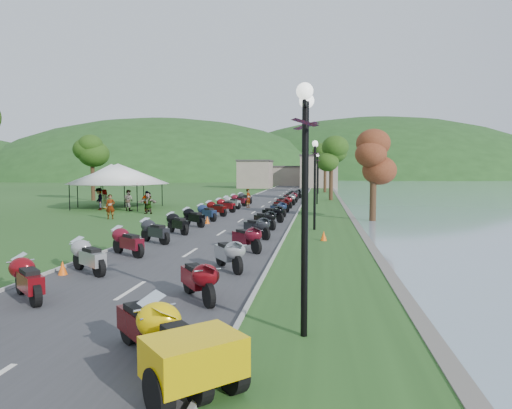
{
  "coord_description": "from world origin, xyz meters",
  "views": [
    {
      "loc": [
        5.32,
        -8.12,
        3.44
      ],
      "look_at": [
        1.38,
        19.72,
        1.3
      ],
      "focal_mm": 32.0,
      "sensor_mm": 36.0,
      "label": 1
    }
  ],
  "objects_px": {
    "streetlamp_near": "(305,216)",
    "vendor_tent_main": "(118,186)",
    "pedestrian_c": "(99,210)",
    "pedestrian_b": "(129,211)",
    "yellow_trike": "(174,346)",
    "pedestrian_a": "(111,219)"
  },
  "relations": [
    {
      "from": "streetlamp_near",
      "to": "pedestrian_c",
      "type": "bearing_deg",
      "value": 123.94
    },
    {
      "from": "yellow_trike",
      "to": "pedestrian_c",
      "type": "xyz_separation_m",
      "value": [
        -16.44,
        29.75,
        -0.6
      ]
    },
    {
      "from": "streetlamp_near",
      "to": "pedestrian_a",
      "type": "distance_m",
      "value": 25.27
    },
    {
      "from": "streetlamp_near",
      "to": "pedestrian_a",
      "type": "xyz_separation_m",
      "value": [
        -14.21,
        20.75,
        -2.5
      ]
    },
    {
      "from": "yellow_trike",
      "to": "streetlamp_near",
      "type": "bearing_deg",
      "value": -83.25
    },
    {
      "from": "pedestrian_b",
      "to": "pedestrian_a",
      "type": "bearing_deg",
      "value": 126.65
    },
    {
      "from": "vendor_tent_main",
      "to": "pedestrian_c",
      "type": "xyz_separation_m",
      "value": [
        -0.81,
        -2.09,
        -2.0
      ]
    },
    {
      "from": "streetlamp_near",
      "to": "vendor_tent_main",
      "type": "bearing_deg",
      "value": 120.88
    },
    {
      "from": "vendor_tent_main",
      "to": "pedestrian_a",
      "type": "xyz_separation_m",
      "value": [
        3.43,
        -8.76,
        -2.0
      ]
    },
    {
      "from": "pedestrian_b",
      "to": "yellow_trike",
      "type": "bearing_deg",
      "value": 138.78
    },
    {
      "from": "vendor_tent_main",
      "to": "pedestrian_c",
      "type": "distance_m",
      "value": 3.0
    },
    {
      "from": "pedestrian_b",
      "to": "pedestrian_c",
      "type": "height_order",
      "value": "pedestrian_c"
    },
    {
      "from": "vendor_tent_main",
      "to": "pedestrian_b",
      "type": "xyz_separation_m",
      "value": [
        2.01,
        -2.47,
        -2.0
      ]
    },
    {
      "from": "yellow_trike",
      "to": "vendor_tent_main",
      "type": "bearing_deg",
      "value": -16.42
    },
    {
      "from": "streetlamp_near",
      "to": "pedestrian_c",
      "type": "height_order",
      "value": "streetlamp_near"
    },
    {
      "from": "vendor_tent_main",
      "to": "streetlamp_near",
      "type": "bearing_deg",
      "value": -59.12
    },
    {
      "from": "streetlamp_near",
      "to": "vendor_tent_main",
      "type": "xyz_separation_m",
      "value": [
        -17.64,
        29.51,
        -0.5
      ]
    },
    {
      "from": "streetlamp_near",
      "to": "vendor_tent_main",
      "type": "height_order",
      "value": "streetlamp_near"
    },
    {
      "from": "streetlamp_near",
      "to": "pedestrian_b",
      "type": "distance_m",
      "value": 31.33
    },
    {
      "from": "yellow_trike",
      "to": "pedestrian_b",
      "type": "bearing_deg",
      "value": -17.68
    },
    {
      "from": "pedestrian_a",
      "to": "pedestrian_b",
      "type": "xyz_separation_m",
      "value": [
        -1.42,
        6.29,
        0.0
      ]
    },
    {
      "from": "vendor_tent_main",
      "to": "pedestrian_c",
      "type": "bearing_deg",
      "value": -111.08
    }
  ]
}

